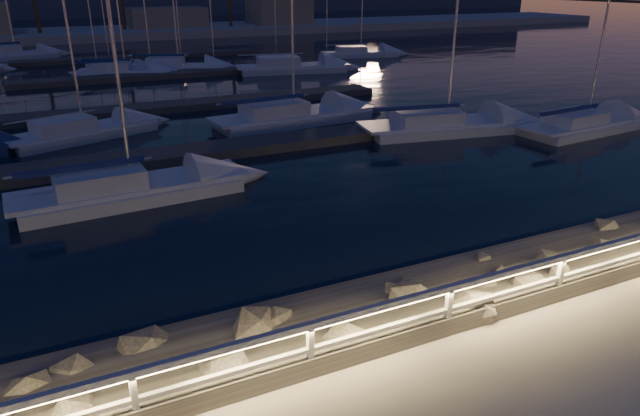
# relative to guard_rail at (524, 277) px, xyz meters

# --- Properties ---
(ground) EXTENTS (400.00, 400.00, 0.00)m
(ground) POSITION_rel_guard_rail_xyz_m (0.07, 0.00, -0.77)
(ground) COLOR #ACA89C
(ground) RESTS_ON ground
(harbor_water) EXTENTS (400.00, 440.00, 0.60)m
(harbor_water) POSITION_rel_guard_rail_xyz_m (0.07, 31.22, -1.74)
(harbor_water) COLOR black
(harbor_water) RESTS_ON ground
(guard_rail) EXTENTS (44.11, 0.12, 1.06)m
(guard_rail) POSITION_rel_guard_rail_xyz_m (0.00, 0.00, 0.00)
(guard_rail) COLOR silver
(guard_rail) RESTS_ON ground
(riprap) EXTENTS (34.95, 2.99, 1.31)m
(riprap) POSITION_rel_guard_rail_xyz_m (2.56, 1.39, -0.97)
(riprap) COLOR slate
(riprap) RESTS_ON ground
(floating_docks) EXTENTS (22.00, 36.00, 0.40)m
(floating_docks) POSITION_rel_guard_rail_xyz_m (0.07, 32.50, -1.17)
(floating_docks) COLOR #534D45
(floating_docks) RESTS_ON ground
(far_shore) EXTENTS (160.00, 14.00, 5.20)m
(far_shore) POSITION_rel_guard_rail_xyz_m (-0.06, 74.05, -0.48)
(far_shore) COLOR #ACA89C
(far_shore) RESTS_ON ground
(sailboat_b) EXTENTS (8.06, 2.90, 13.49)m
(sailboat_b) POSITION_rel_guard_rail_xyz_m (-6.47, 11.99, -0.93)
(sailboat_b) COLOR silver
(sailboat_b) RESTS_ON ground
(sailboat_c) EXTENTS (9.11, 3.50, 15.10)m
(sailboat_c) POSITION_rel_guard_rail_xyz_m (3.00, 19.89, -0.92)
(sailboat_c) COLOR silver
(sailboat_c) RESTS_ON ground
(sailboat_d) EXTENTS (8.24, 3.11, 13.63)m
(sailboat_d) POSITION_rel_guard_rail_xyz_m (15.73, 11.98, -0.97)
(sailboat_d) COLOR silver
(sailboat_d) RESTS_ON ground
(sailboat_f) EXTENTS (7.43, 4.39, 12.27)m
(sailboat_f) POSITION_rel_guard_rail_xyz_m (-7.27, 21.34, -0.96)
(sailboat_f) COLOR silver
(sailboat_f) RESTS_ON ground
(sailboat_g) EXTENTS (9.49, 4.44, 15.55)m
(sailboat_g) POSITION_rel_guard_rail_xyz_m (9.87, 36.29, -0.91)
(sailboat_g) COLOR silver
(sailboat_g) RESTS_ON ground
(sailboat_h) EXTENTS (9.14, 4.10, 14.94)m
(sailboat_h) POSITION_rel_guard_rail_xyz_m (9.18, 14.89, -0.94)
(sailboat_h) COLOR silver
(sailboat_h) RESTS_ON ground
(sailboat_j) EXTENTS (6.95, 3.60, 11.41)m
(sailboat_j) POSITION_rel_guard_rail_xyz_m (-3.34, 40.65, -0.97)
(sailboat_j) COLOR silver
(sailboat_j) RESTS_ON ground
(sailboat_k) EXTENTS (8.38, 4.98, 13.78)m
(sailboat_k) POSITION_rel_guard_rail_xyz_m (1.59, 40.70, -0.94)
(sailboat_k) COLOR silver
(sailboat_k) RESTS_ON ground
(sailboat_l) EXTENTS (7.96, 3.88, 12.98)m
(sailboat_l) POSITION_rel_guard_rail_xyz_m (19.86, 42.54, -0.98)
(sailboat_l) COLOR silver
(sailboat_l) RESTS_ON ground
(sailboat_m) EXTENTS (8.19, 4.34, 13.52)m
(sailboat_m) POSITION_rel_guard_rail_xyz_m (-10.64, 54.94, -0.90)
(sailboat_m) COLOR silver
(sailboat_m) RESTS_ON ground
(sailboat_n) EXTENTS (7.45, 4.41, 12.30)m
(sailboat_n) POSITION_rel_guard_rail_xyz_m (-2.70, 40.06, -0.95)
(sailboat_n) COLOR silver
(sailboat_n) RESTS_ON ground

